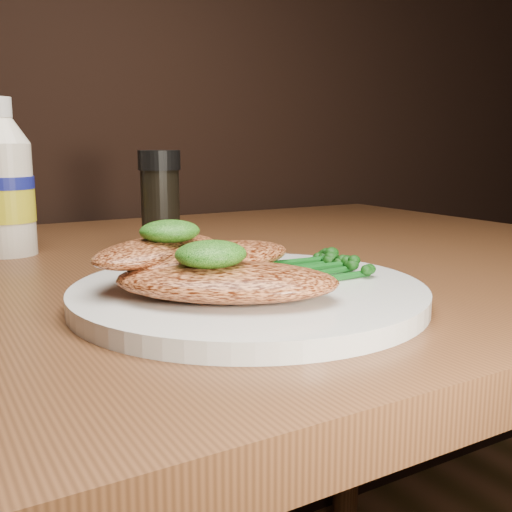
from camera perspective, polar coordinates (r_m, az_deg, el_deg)
plate at (r=0.50m, az=-0.70°, el=-3.58°), size 0.29×0.29×0.02m
chicken_front at (r=0.45m, az=-2.84°, el=-2.39°), size 0.19×0.17×0.03m
chicken_mid at (r=0.50m, az=-3.96°, el=-0.19°), size 0.17×0.11×0.02m
chicken_back at (r=0.50m, az=-9.29°, el=0.49°), size 0.15×0.13×0.02m
pesto_front at (r=0.44m, az=-4.31°, el=0.17°), size 0.06×0.05×0.02m
pesto_back at (r=0.49m, az=-8.21°, el=2.34°), size 0.05×0.05×0.02m
broccolini_bundle at (r=0.52m, az=3.68°, el=-0.83°), size 0.16×0.14×0.02m
mayo_bottle at (r=0.76m, az=-22.78°, el=6.88°), size 0.08×0.08×0.18m
pepper_grinder at (r=0.73m, az=-9.08°, el=5.10°), size 0.06×0.06×0.12m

